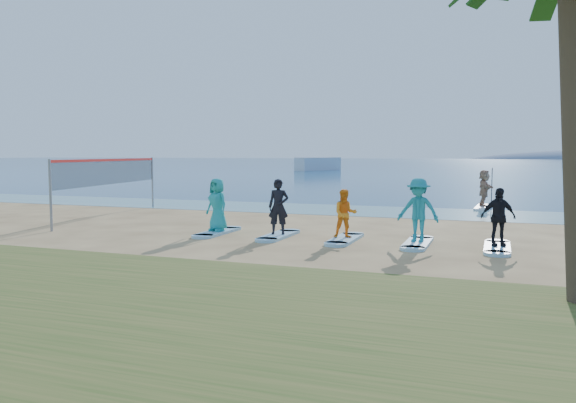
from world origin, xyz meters
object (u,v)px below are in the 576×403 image
(student_1, at_px, (279,207))
(student_2, at_px, (345,214))
(paddleboarder, at_px, (484,188))
(boat_offshore_b, at_px, (568,166))
(surfboard_1, at_px, (279,235))
(surfboard_3, at_px, (418,243))
(student_0, at_px, (217,205))
(student_3, at_px, (418,210))
(volleyball_net, at_px, (111,172))
(surfboard_4, at_px, (497,247))
(surfboard_2, at_px, (345,239))
(boat_offshore_a, at_px, (318,170))
(student_4, at_px, (498,217))
(paddleboard, at_px, (484,207))
(surfboard_0, at_px, (218,232))

(student_1, bearing_deg, student_2, -14.33)
(paddleboarder, bearing_deg, boat_offshore_b, -21.63)
(paddleboarder, relative_size, surfboard_1, 0.81)
(boat_offshore_b, distance_m, surfboard_3, 116.73)
(student_0, xyz_separation_m, student_1, (2.21, 0.00, 0.01))
(paddleboarder, relative_size, student_3, 0.94)
(volleyball_net, relative_size, surfboard_4, 4.05)
(student_2, xyz_separation_m, student_3, (2.21, 0.00, 0.19))
(surfboard_1, distance_m, surfboard_2, 2.21)
(boat_offshore_a, xyz_separation_m, surfboard_1, (20.55, -69.65, 0.04))
(surfboard_1, bearing_deg, student_4, 0.00)
(surfboard_2, distance_m, student_4, 4.51)
(paddleboarder, distance_m, student_4, 12.29)
(student_1, distance_m, surfboard_2, 2.40)
(volleyball_net, relative_size, surfboard_1, 4.05)
(paddleboard, bearing_deg, student_0, -120.96)
(boat_offshore_a, bearing_deg, student_0, -52.05)
(surfboard_0, xyz_separation_m, surfboard_3, (6.63, 0.00, 0.00))
(paddleboard, distance_m, student_0, 14.79)
(student_4, bearing_deg, surfboard_2, 160.09)
(surfboard_1, height_order, surfboard_2, same)
(student_0, relative_size, surfboard_3, 0.81)
(student_3, relative_size, surfboard_4, 0.86)
(surfboard_1, distance_m, surfboard_3, 4.42)
(student_1, xyz_separation_m, student_4, (6.63, 0.00, -0.07))
(student_4, bearing_deg, surfboard_1, 160.09)
(surfboard_1, bearing_deg, boat_offshore_a, 106.44)
(boat_offshore_a, height_order, student_0, student_0)
(paddleboard, distance_m, student_2, 12.86)
(paddleboard, relative_size, student_2, 2.00)
(student_0, xyz_separation_m, student_2, (4.42, 0.00, -0.14))
(paddleboarder, height_order, surfboard_2, paddleboarder)
(surfboard_1, bearing_deg, surfboard_2, 0.00)
(student_1, relative_size, student_2, 1.19)
(paddleboard, height_order, student_2, student_2)
(boat_offshore_b, height_order, student_2, student_2)
(surfboard_2, bearing_deg, surfboard_1, 180.00)
(volleyball_net, relative_size, boat_offshore_a, 0.99)
(paddleboarder, xyz_separation_m, student_1, (-5.99, -12.27, -0.03))
(paddleboard, distance_m, surfboard_1, 13.65)
(volleyball_net, relative_size, student_0, 5.02)
(boat_offshore_a, xyz_separation_m, student_1, (20.55, -69.65, 0.98))
(paddleboarder, distance_m, surfboard_3, 12.41)
(student_0, distance_m, student_2, 4.43)
(volleyball_net, height_order, surfboard_4, volleyball_net)
(volleyball_net, height_order, boat_offshore_b, volleyball_net)
(student_2, relative_size, surfboard_4, 0.68)
(boat_offshore_a, height_order, surfboard_1, boat_offshore_a)
(student_0, distance_m, surfboard_2, 4.52)
(surfboard_1, xyz_separation_m, surfboard_3, (4.42, 0.00, 0.00))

